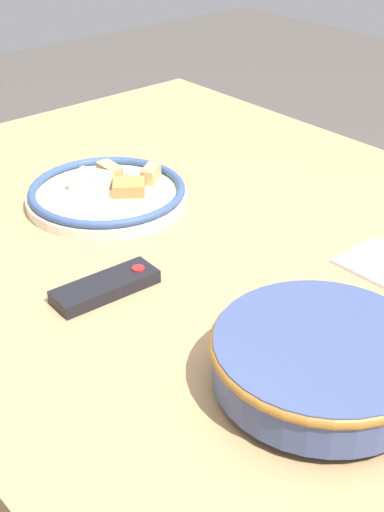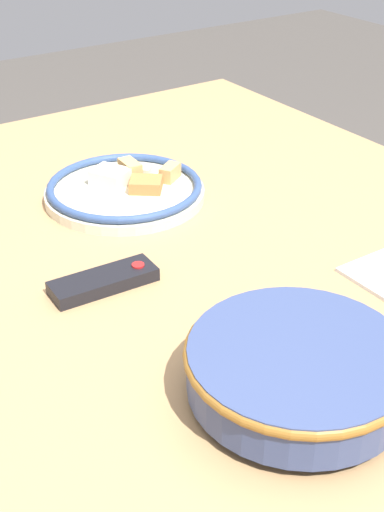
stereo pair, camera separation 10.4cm
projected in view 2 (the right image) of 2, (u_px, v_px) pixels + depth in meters
name	position (u px, v px, depth m)	size (l,w,h in m)	color
dining_table	(230.00, 285.00, 1.18)	(1.47, 1.04, 0.78)	tan
noodle_bowl	(298.00, 368.00, 0.82)	(0.26, 0.26, 0.07)	#384775
food_plate	(125.00, 189.00, 1.28)	(0.29, 0.29, 0.05)	beige
tv_remote	(104.00, 281.00, 1.03)	(0.06, 0.16, 0.02)	black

